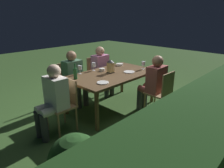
{
  "coord_description": "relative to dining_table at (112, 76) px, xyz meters",
  "views": [
    {
      "loc": [
        2.8,
        2.67,
        1.86
      ],
      "look_at": [
        0.0,
        0.0,
        0.52
      ],
      "focal_mm": 32.47,
      "sensor_mm": 36.0,
      "label": 1
    }
  ],
  "objects": [
    {
      "name": "wine_glass_a",
      "position": [
        0.11,
        -0.43,
        0.17
      ],
      "size": [
        0.08,
        0.08,
        0.17
      ],
      "color": "silver",
      "rests_on": "dining_table"
    },
    {
      "name": "lantern_centerpiece",
      "position": [
        -0.02,
        -0.05,
        0.2
      ],
      "size": [
        0.15,
        0.15,
        0.27
      ],
      "color": "black",
      "rests_on": "dining_table"
    },
    {
      "name": "chair_side_right_a",
      "position": [
        -0.4,
        0.9,
        -0.2
      ],
      "size": [
        0.42,
        0.4,
        0.87
      ],
      "color": "#9E7A51",
      "rests_on": "ground"
    },
    {
      "name": "bowl_bread",
      "position": [
        0.01,
        -0.27,
        0.08
      ],
      "size": [
        0.11,
        0.11,
        0.06
      ],
      "color": "silver",
      "rests_on": "dining_table"
    },
    {
      "name": "wine_glass_b",
      "position": [
        0.45,
        -0.44,
        0.17
      ],
      "size": [
        0.08,
        0.08,
        0.17
      ],
      "color": "silver",
      "rests_on": "dining_table"
    },
    {
      "name": "person_in_green",
      "position": [
        0.4,
        -0.71,
        -0.05
      ],
      "size": [
        0.38,
        0.47,
        1.15
      ],
      "color": "#4C7A5B",
      "rests_on": "ground"
    },
    {
      "name": "chair_side_left_a",
      "position": [
        -0.4,
        -0.9,
        -0.2
      ],
      "size": [
        0.42,
        0.4,
        0.87
      ],
      "color": "#9E7A51",
      "rests_on": "ground"
    },
    {
      "name": "person_in_cream",
      "position": [
        1.34,
        0.0,
        -0.05
      ],
      "size": [
        0.48,
        0.38,
        1.15
      ],
      "color": "white",
      "rests_on": "ground"
    },
    {
      "name": "green_bottle_on_table",
      "position": [
        0.72,
        -0.23,
        0.16
      ],
      "size": [
        0.07,
        0.07,
        0.29
      ],
      "color": "#1E5B2D",
      "rests_on": "dining_table"
    },
    {
      "name": "chair_head_far",
      "position": [
        1.14,
        0.0,
        -0.2
      ],
      "size": [
        0.4,
        0.42,
        0.87
      ],
      "color": "#9E7A51",
      "rests_on": "ground"
    },
    {
      "name": "wine_glass_c",
      "position": [
        -0.7,
        0.25,
        0.17
      ],
      "size": [
        0.08,
        0.08,
        0.17
      ],
      "color": "silver",
      "rests_on": "dining_table"
    },
    {
      "name": "bowl_olives",
      "position": [
        -0.6,
        -0.33,
        0.08
      ],
      "size": [
        0.16,
        0.16,
        0.05
      ],
      "color": "silver",
      "rests_on": "dining_table"
    },
    {
      "name": "person_in_pink",
      "position": [
        -0.4,
        -0.71,
        -0.05
      ],
      "size": [
        0.38,
        0.47,
        1.15
      ],
      "color": "#C675A3",
      "rests_on": "ground"
    },
    {
      "name": "potted_plant_by_hedge",
      "position": [
        1.87,
        1.3,
        -0.24
      ],
      "size": [
        0.55,
        0.55,
        0.78
      ],
      "color": "brown",
      "rests_on": "ground"
    },
    {
      "name": "plate_a",
      "position": [
        -0.3,
        0.19,
        0.06
      ],
      "size": [
        0.22,
        0.22,
        0.01
      ],
      "primitive_type": "cylinder",
      "color": "white",
      "rests_on": "dining_table"
    },
    {
      "name": "dining_table",
      "position": [
        0.0,
        0.0,
        0.0
      ],
      "size": [
        1.78,
        1.02,
        0.74
      ],
      "color": "brown",
      "rests_on": "ground"
    },
    {
      "name": "person_in_rust",
      "position": [
        -0.4,
        0.71,
        -0.05
      ],
      "size": [
        0.38,
        0.47,
        1.15
      ],
      "color": "#9E4C47",
      "rests_on": "ground"
    },
    {
      "name": "plate_b",
      "position": [
        0.53,
        0.29,
        0.06
      ],
      "size": [
        0.21,
        0.21,
        0.01
      ],
      "primitive_type": "cylinder",
      "color": "silver",
      "rests_on": "dining_table"
    },
    {
      "name": "ground_plane",
      "position": [
        0.0,
        0.0,
        -0.69
      ],
      "size": [
        16.0,
        16.0,
        0.0
      ],
      "primitive_type": "plane",
      "color": "#385B28"
    },
    {
      "name": "chair_side_left_b",
      "position": [
        0.4,
        -0.9,
        -0.2
      ],
      "size": [
        0.42,
        0.4,
        0.87
      ],
      "color": "#9E7A51",
      "rests_on": "ground"
    }
  ]
}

